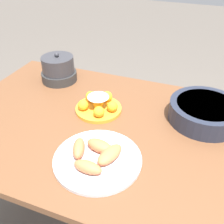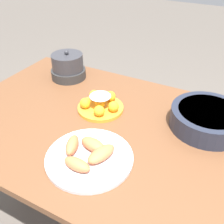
{
  "view_description": "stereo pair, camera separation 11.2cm",
  "coord_description": "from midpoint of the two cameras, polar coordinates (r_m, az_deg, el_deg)",
  "views": [
    {
      "loc": [
        0.25,
        -0.81,
        1.46
      ],
      "look_at": [
        -0.08,
        0.04,
        0.81
      ],
      "focal_mm": 42.0,
      "sensor_mm": 36.0,
      "label": 1
    },
    {
      "loc": [
        0.35,
        -0.77,
        1.46
      ],
      "look_at": [
        -0.08,
        0.04,
        0.81
      ],
      "focal_mm": 42.0,
      "sensor_mm": 36.0,
      "label": 2
    }
  ],
  "objects": [
    {
      "name": "serving_bowl",
      "position": [
        1.17,
        22.75,
        -1.33
      ],
      "size": [
        0.31,
        0.31,
        0.08
      ],
      "color": "#232838",
      "rests_on": "dining_table"
    },
    {
      "name": "warming_pot",
      "position": [
        1.46,
        -7.39,
        9.67
      ],
      "size": [
        0.19,
        0.19,
        0.16
      ],
      "color": "#2D2D2D",
      "rests_on": "dining_table"
    },
    {
      "name": "dining_table",
      "position": [
        1.15,
        5.48,
        -7.82
      ],
      "size": [
        1.56,
        0.89,
        0.77
      ],
      "color": "brown",
      "rests_on": "ground_plane"
    },
    {
      "name": "cake_plate",
      "position": [
        1.19,
        0.17,
        1.6
      ],
      "size": [
        0.21,
        0.21,
        0.08
      ],
      "color": "gold",
      "rests_on": "dining_table"
    },
    {
      "name": "seafood_platter",
      "position": [
        0.95,
        -1.69,
        -9.56
      ],
      "size": [
        0.32,
        0.32,
        0.06
      ],
      "color": "silver",
      "rests_on": "dining_table"
    }
  ]
}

